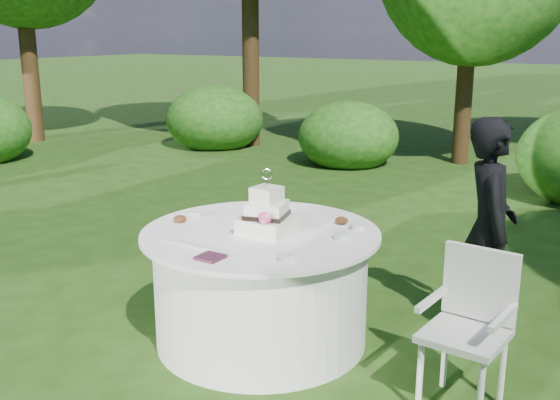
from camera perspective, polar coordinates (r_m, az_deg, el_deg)
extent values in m
plane|color=#1E380F|center=(4.55, -1.63, -12.02)|extent=(80.00, 80.00, 0.00)
cube|color=#431C30|center=(3.77, -6.09, -4.98)|extent=(0.14, 0.14, 0.02)
ellipsoid|color=white|center=(4.00, -7.97, -3.91)|extent=(0.48, 0.07, 0.01)
imported|color=black|center=(4.56, 17.71, -2.49)|extent=(0.55, 0.65, 1.50)
cylinder|color=white|center=(4.40, -1.66, -7.70)|extent=(1.40, 1.40, 0.74)
cylinder|color=white|center=(4.27, -1.70, -2.91)|extent=(1.56, 1.56, 0.03)
cube|color=silver|center=(4.22, -1.15, -2.17)|extent=(0.33, 0.33, 0.10)
cube|color=white|center=(4.19, -1.15, -0.86)|extent=(0.29, 0.29, 0.10)
cube|color=silver|center=(4.17, -1.16, 0.46)|extent=(0.17, 0.17, 0.10)
cube|color=black|center=(4.20, -1.15, -1.32)|extent=(0.31, 0.31, 0.03)
sphere|color=#D73F7F|center=(4.06, -1.32, -1.60)|extent=(0.08, 0.08, 0.08)
cylinder|color=silver|center=(4.15, -1.17, 1.47)|extent=(0.01, 0.01, 0.05)
torus|color=silver|center=(4.14, -1.17, 2.28)|extent=(0.08, 0.02, 0.08)
cube|color=silver|center=(3.74, 15.75, -11.29)|extent=(0.44, 0.44, 0.04)
cube|color=white|center=(3.81, 17.04, -6.97)|extent=(0.42, 0.07, 0.41)
cylinder|color=silver|center=(3.76, 12.07, -14.85)|extent=(0.04, 0.04, 0.42)
cylinder|color=silver|center=(3.66, 17.03, -16.10)|extent=(0.04, 0.04, 0.42)
cylinder|color=silver|center=(4.03, 14.15, -12.83)|extent=(0.04, 0.04, 0.42)
cylinder|color=white|center=(3.94, 18.77, -13.90)|extent=(0.04, 0.04, 0.42)
cube|color=white|center=(3.74, 13.08, -8.42)|extent=(0.06, 0.38, 0.03)
cube|color=white|center=(3.62, 18.88, -9.66)|extent=(0.06, 0.38, 0.03)
cylinder|color=white|center=(4.31, 6.85, -2.33)|extent=(0.10, 0.10, 0.04)
cylinder|color=white|center=(4.74, -1.87, -0.67)|extent=(0.10, 0.10, 0.04)
cylinder|color=white|center=(4.61, -7.53, -1.24)|extent=(0.10, 0.10, 0.04)
cylinder|color=white|center=(3.72, 0.57, -5.00)|extent=(0.10, 0.10, 0.04)
cylinder|color=white|center=(4.11, 5.41, -3.15)|extent=(0.10, 0.10, 0.04)
ellipsoid|color=#562D16|center=(4.42, 5.38, -1.79)|extent=(0.09, 0.09, 0.05)
ellipsoid|color=#562D16|center=(4.49, -8.72, -1.63)|extent=(0.09, 0.09, 0.05)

